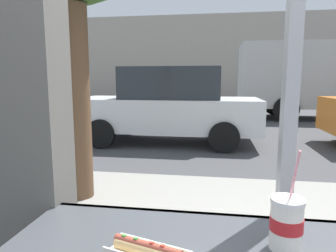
{
  "coord_description": "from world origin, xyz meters",
  "views": [
    {
      "loc": [
        -0.28,
        -1.12,
        1.48
      ],
      "look_at": [
        -0.83,
        2.45,
        0.94
      ],
      "focal_mm": 32.6,
      "sensor_mm": 36.0,
      "label": 1
    }
  ],
  "objects_px": {
    "box_truck": "(325,78)",
    "parked_car_white": "(168,105)",
    "hotdog_tray_far": "(147,251)",
    "soda_cup_right": "(286,223)"
  },
  "relations": [
    {
      "from": "soda_cup_right",
      "to": "box_truck",
      "type": "relative_size",
      "value": 0.05
    },
    {
      "from": "soda_cup_right",
      "to": "parked_car_white",
      "type": "bearing_deg",
      "value": 102.02
    },
    {
      "from": "soda_cup_right",
      "to": "box_truck",
      "type": "height_order",
      "value": "box_truck"
    },
    {
      "from": "soda_cup_right",
      "to": "parked_car_white",
      "type": "xyz_separation_m",
      "value": [
        -1.32,
        6.2,
        -0.16
      ]
    },
    {
      "from": "soda_cup_right",
      "to": "hotdog_tray_far",
      "type": "relative_size",
      "value": 1.19
    },
    {
      "from": "parked_car_white",
      "to": "hotdog_tray_far",
      "type": "bearing_deg",
      "value": -81.84
    },
    {
      "from": "hotdog_tray_far",
      "to": "box_truck",
      "type": "xyz_separation_m",
      "value": [
        4.26,
        11.58,
        0.58
      ]
    },
    {
      "from": "box_truck",
      "to": "parked_car_white",
      "type": "bearing_deg",
      "value": -134.43
    },
    {
      "from": "parked_car_white",
      "to": "box_truck",
      "type": "height_order",
      "value": "box_truck"
    },
    {
      "from": "soda_cup_right",
      "to": "hotdog_tray_far",
      "type": "height_order",
      "value": "soda_cup_right"
    }
  ]
}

